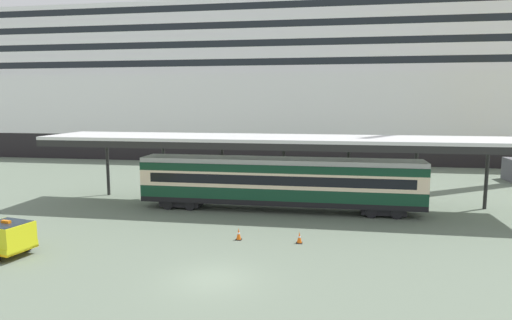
{
  "coord_description": "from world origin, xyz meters",
  "views": [
    {
      "loc": [
        5.42,
        -19.55,
        8.41
      ],
      "look_at": [
        0.48,
        9.72,
        4.5
      ],
      "focal_mm": 30.94,
      "sensor_mm": 36.0,
      "label": 1
    }
  ],
  "objects_px": {
    "train_carriage": "(279,181)",
    "traffic_cone_near": "(239,234)",
    "traffic_cone_mid": "(299,238)",
    "cruise_ship": "(206,89)"
  },
  "relations": [
    {
      "from": "train_carriage",
      "to": "traffic_cone_near",
      "type": "relative_size",
      "value": 29.38
    },
    {
      "from": "cruise_ship",
      "to": "traffic_cone_near",
      "type": "height_order",
      "value": "cruise_ship"
    },
    {
      "from": "traffic_cone_near",
      "to": "traffic_cone_mid",
      "type": "distance_m",
      "value": 3.73
    },
    {
      "from": "cruise_ship",
      "to": "traffic_cone_near",
      "type": "distance_m",
      "value": 52.92
    },
    {
      "from": "train_carriage",
      "to": "traffic_cone_near",
      "type": "xyz_separation_m",
      "value": [
        -1.6,
        -7.75,
        -1.94
      ]
    },
    {
      "from": "cruise_ship",
      "to": "traffic_cone_mid",
      "type": "xyz_separation_m",
      "value": [
        19.86,
        -49.37,
        -10.36
      ]
    },
    {
      "from": "train_carriage",
      "to": "traffic_cone_near",
      "type": "bearing_deg",
      "value": -101.66
    },
    {
      "from": "traffic_cone_near",
      "to": "traffic_cone_mid",
      "type": "relative_size",
      "value": 1.06
    },
    {
      "from": "traffic_cone_near",
      "to": "cruise_ship",
      "type": "bearing_deg",
      "value": 108.11
    },
    {
      "from": "cruise_ship",
      "to": "traffic_cone_mid",
      "type": "relative_size",
      "value": 228.04
    }
  ]
}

